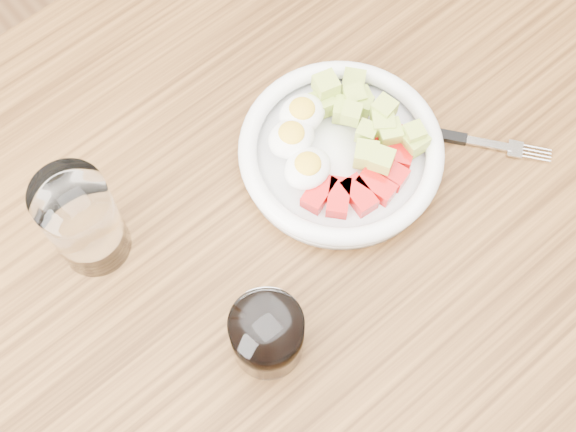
% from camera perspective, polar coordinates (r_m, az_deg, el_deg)
% --- Properties ---
extents(ground, '(4.00, 4.00, 0.00)m').
position_cam_1_polar(ground, '(1.66, 0.49, -10.81)').
color(ground, brown).
rests_on(ground, ground).
extents(dining_table, '(1.50, 0.90, 0.77)m').
position_cam_1_polar(dining_table, '(1.02, 0.79, -2.92)').
color(dining_table, brown).
rests_on(dining_table, ground).
extents(bowl, '(0.24, 0.24, 0.06)m').
position_cam_1_polar(bowl, '(0.94, 3.72, 4.79)').
color(bowl, white).
rests_on(bowl, dining_table).
extents(fork, '(0.13, 0.16, 0.01)m').
position_cam_1_polar(fork, '(0.99, 11.43, 5.56)').
color(fork, black).
rests_on(fork, dining_table).
extents(water_glass, '(0.08, 0.08, 0.14)m').
position_cam_1_polar(water_glass, '(0.88, -14.39, -0.35)').
color(water_glass, white).
rests_on(water_glass, dining_table).
extents(coffee_glass, '(0.08, 0.08, 0.09)m').
position_cam_1_polar(coffee_glass, '(0.84, -1.50, -8.46)').
color(coffee_glass, white).
rests_on(coffee_glass, dining_table).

